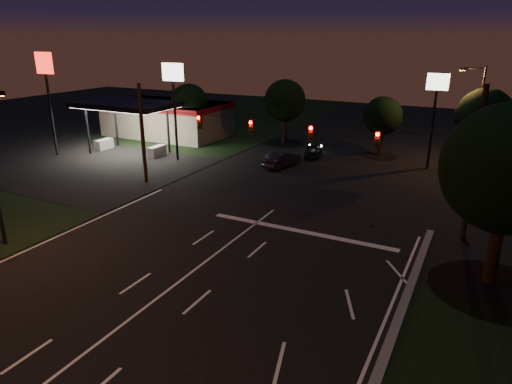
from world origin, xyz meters
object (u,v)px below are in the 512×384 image
Objects in this scene: tree_right_near at (509,170)px; car_oncoming_b at (282,159)px; utility_pole_right at (462,238)px; car_oncoming_a at (313,151)px.

tree_right_near is 23.19m from car_oncoming_b.
utility_pole_right is 1.03× the size of tree_right_near.
utility_pole_right is 2.44× the size of car_oncoming_a.
utility_pole_right is at bearing 124.10° from car_oncoming_a.
utility_pole_right is at bearing 161.43° from car_oncoming_b.
tree_right_near is at bearing 152.84° from car_oncoming_b.
tree_right_near is at bearing 118.51° from car_oncoming_a.
tree_right_near is 2.04× the size of car_oncoming_b.
utility_pole_right is 20.44m from car_oncoming_a.
tree_right_near reaches higher than utility_pole_right.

